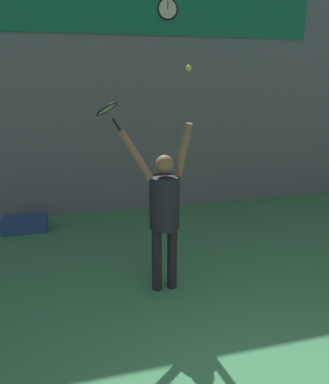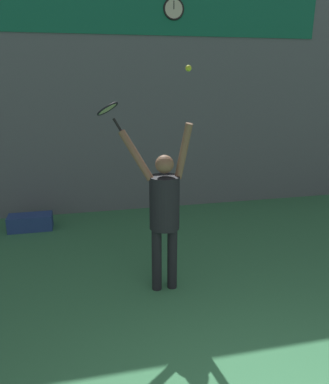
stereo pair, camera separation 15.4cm
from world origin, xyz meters
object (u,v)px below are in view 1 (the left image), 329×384
at_px(equipment_bag, 25,224).
at_px(tennis_player, 164,208).
at_px(tennis_racket, 107,110).
at_px(tennis_ball, 189,68).
at_px(scoreboard_clock, 168,9).

bearing_deg(equipment_bag, tennis_player, -51.64).
bearing_deg(equipment_bag, tennis_racket, -57.85).
relative_size(tennis_ball, equipment_bag, 0.09).
bearing_deg(scoreboard_clock, tennis_player, -105.57).
relative_size(tennis_racket, tennis_ball, 5.61).
relative_size(tennis_player, equipment_bag, 2.80).
distance_m(scoreboard_clock, tennis_player, 4.36).
height_order(scoreboard_clock, tennis_ball, scoreboard_clock).
xyz_separation_m(scoreboard_clock, tennis_player, (-0.89, -3.21, -2.82)).
height_order(tennis_player, tennis_ball, tennis_ball).
height_order(tennis_racket, tennis_ball, tennis_ball).
distance_m(scoreboard_clock, equipment_bag, 4.84).
distance_m(scoreboard_clock, tennis_ball, 3.59).
xyz_separation_m(scoreboard_clock, tennis_ball, (-0.64, -3.34, -1.15)).
bearing_deg(scoreboard_clock, equipment_bag, -166.52).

